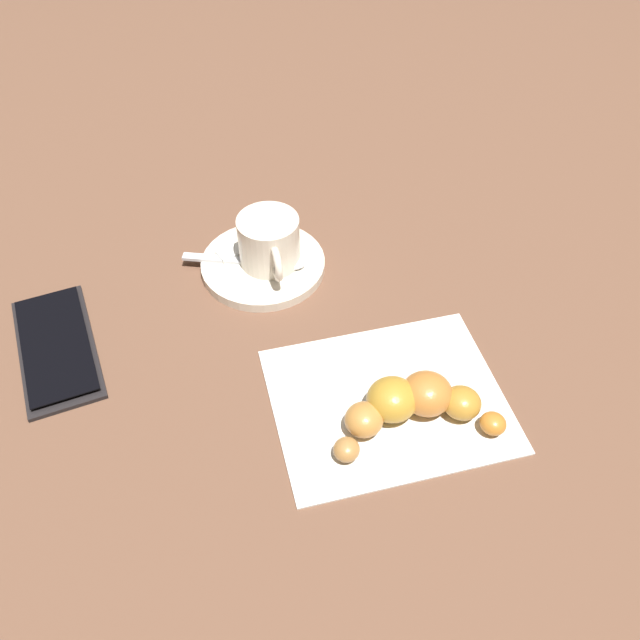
# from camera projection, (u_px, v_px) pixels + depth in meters

# --- Properties ---
(ground_plane) EXTENTS (1.80, 1.80, 0.00)m
(ground_plane) POSITION_uv_depth(u_px,v_px,m) (313.00, 330.00, 0.62)
(ground_plane) COLOR brown
(saucer) EXTENTS (0.13, 0.13, 0.01)m
(saucer) POSITION_uv_depth(u_px,v_px,m) (263.00, 265.00, 0.68)
(saucer) COLOR beige
(saucer) RESTS_ON ground
(espresso_cup) EXTENTS (0.08, 0.06, 0.05)m
(espresso_cup) POSITION_uv_depth(u_px,v_px,m) (269.00, 242.00, 0.65)
(espresso_cup) COLOR beige
(espresso_cup) RESTS_ON saucer
(teaspoon) EXTENTS (0.06, 0.12, 0.01)m
(teaspoon) POSITION_uv_depth(u_px,v_px,m) (265.00, 262.00, 0.67)
(teaspoon) COLOR silver
(teaspoon) RESTS_ON saucer
(sugar_packet) EXTENTS (0.04, 0.07, 0.01)m
(sugar_packet) POSITION_uv_depth(u_px,v_px,m) (249.00, 245.00, 0.68)
(sugar_packet) COLOR white
(sugar_packet) RESTS_ON saucer
(napkin) EXTENTS (0.16, 0.20, 0.00)m
(napkin) POSITION_uv_depth(u_px,v_px,m) (388.00, 399.00, 0.56)
(napkin) COLOR silver
(napkin) RESTS_ON ground
(croissant) EXTENTS (0.08, 0.15, 0.03)m
(croissant) POSITION_uv_depth(u_px,v_px,m) (411.00, 404.00, 0.54)
(croissant) COLOR #BB7127
(croissant) RESTS_ON napkin
(cell_phone) EXTENTS (0.15, 0.08, 0.01)m
(cell_phone) POSITION_uv_depth(u_px,v_px,m) (56.00, 346.00, 0.60)
(cell_phone) COLOR black
(cell_phone) RESTS_ON ground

